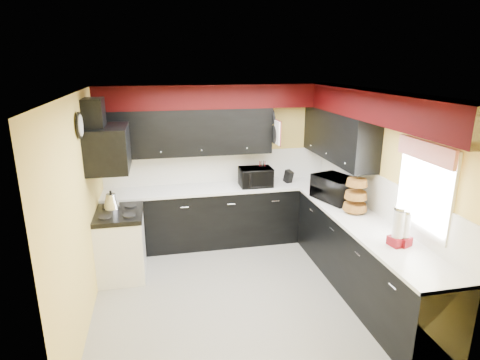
# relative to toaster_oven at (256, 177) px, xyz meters

# --- Properties ---
(ground) EXTENTS (3.60, 3.60, 0.00)m
(ground) POSITION_rel_toaster_oven_xyz_m (-0.54, -1.43, -1.09)
(ground) COLOR gray
(ground) RESTS_ON ground
(wall_back) EXTENTS (3.60, 0.06, 2.50)m
(wall_back) POSITION_rel_toaster_oven_xyz_m (-0.54, 0.37, 0.16)
(wall_back) COLOR #E0C666
(wall_back) RESTS_ON ground
(wall_right) EXTENTS (0.06, 3.60, 2.50)m
(wall_right) POSITION_rel_toaster_oven_xyz_m (1.26, -1.43, 0.16)
(wall_right) COLOR #E0C666
(wall_right) RESTS_ON ground
(wall_left) EXTENTS (0.06, 3.60, 2.50)m
(wall_left) POSITION_rel_toaster_oven_xyz_m (-2.34, -1.43, 0.16)
(wall_left) COLOR #E0C666
(wall_left) RESTS_ON ground
(ceiling) EXTENTS (3.60, 3.60, 0.06)m
(ceiling) POSITION_rel_toaster_oven_xyz_m (-0.54, -1.43, 1.41)
(ceiling) COLOR white
(ceiling) RESTS_ON wall_back
(cab_back) EXTENTS (3.60, 0.60, 0.90)m
(cab_back) POSITION_rel_toaster_oven_xyz_m (-0.54, 0.07, -0.64)
(cab_back) COLOR black
(cab_back) RESTS_ON ground
(cab_right) EXTENTS (0.60, 3.00, 0.90)m
(cab_right) POSITION_rel_toaster_oven_xyz_m (0.96, -1.73, -0.64)
(cab_right) COLOR black
(cab_right) RESTS_ON ground
(counter_back) EXTENTS (3.62, 0.64, 0.04)m
(counter_back) POSITION_rel_toaster_oven_xyz_m (-0.54, 0.07, -0.17)
(counter_back) COLOR white
(counter_back) RESTS_ON cab_back
(counter_right) EXTENTS (0.64, 3.02, 0.04)m
(counter_right) POSITION_rel_toaster_oven_xyz_m (0.96, -1.73, -0.17)
(counter_right) COLOR white
(counter_right) RESTS_ON cab_right
(splash_back) EXTENTS (3.60, 0.02, 0.50)m
(splash_back) POSITION_rel_toaster_oven_xyz_m (-0.54, 0.36, 0.10)
(splash_back) COLOR white
(splash_back) RESTS_ON counter_back
(splash_right) EXTENTS (0.02, 3.60, 0.50)m
(splash_right) POSITION_rel_toaster_oven_xyz_m (1.25, -1.43, 0.10)
(splash_right) COLOR white
(splash_right) RESTS_ON counter_right
(upper_back) EXTENTS (2.60, 0.35, 0.70)m
(upper_back) POSITION_rel_toaster_oven_xyz_m (-1.04, 0.19, 0.71)
(upper_back) COLOR black
(upper_back) RESTS_ON wall_back
(upper_right) EXTENTS (0.35, 1.80, 0.70)m
(upper_right) POSITION_rel_toaster_oven_xyz_m (1.08, -0.53, 0.71)
(upper_right) COLOR black
(upper_right) RESTS_ON wall_right
(soffit_back) EXTENTS (3.60, 0.36, 0.35)m
(soffit_back) POSITION_rel_toaster_oven_xyz_m (-0.54, 0.19, 1.24)
(soffit_back) COLOR black
(soffit_back) RESTS_ON wall_back
(soffit_right) EXTENTS (0.36, 3.24, 0.35)m
(soffit_right) POSITION_rel_toaster_oven_xyz_m (1.08, -1.61, 1.24)
(soffit_right) COLOR black
(soffit_right) RESTS_ON wall_right
(stove) EXTENTS (0.60, 0.75, 0.86)m
(stove) POSITION_rel_toaster_oven_xyz_m (-2.04, -0.68, -0.66)
(stove) COLOR white
(stove) RESTS_ON ground
(cooktop) EXTENTS (0.62, 0.77, 0.06)m
(cooktop) POSITION_rel_toaster_oven_xyz_m (-2.04, -0.68, -0.20)
(cooktop) COLOR black
(cooktop) RESTS_ON stove
(hood) EXTENTS (0.50, 0.78, 0.55)m
(hood) POSITION_rel_toaster_oven_xyz_m (-2.09, -0.68, 0.69)
(hood) COLOR black
(hood) RESTS_ON wall_left
(hood_duct) EXTENTS (0.24, 0.40, 0.40)m
(hood_duct) POSITION_rel_toaster_oven_xyz_m (-2.22, -0.68, 1.11)
(hood_duct) COLOR black
(hood_duct) RESTS_ON wall_left
(window) EXTENTS (0.03, 0.86, 0.96)m
(window) POSITION_rel_toaster_oven_xyz_m (1.24, -2.33, 0.46)
(window) COLOR white
(window) RESTS_ON wall_right
(valance) EXTENTS (0.04, 0.88, 0.20)m
(valance) POSITION_rel_toaster_oven_xyz_m (1.19, -2.33, 0.86)
(valance) COLOR red
(valance) RESTS_ON wall_right
(pan_top) EXTENTS (0.03, 0.22, 0.40)m
(pan_top) POSITION_rel_toaster_oven_xyz_m (0.28, 0.12, 0.91)
(pan_top) COLOR black
(pan_top) RESTS_ON upper_back
(pan_mid) EXTENTS (0.03, 0.28, 0.46)m
(pan_mid) POSITION_rel_toaster_oven_xyz_m (0.28, -0.01, 0.66)
(pan_mid) COLOR black
(pan_mid) RESTS_ON upper_back
(pan_low) EXTENTS (0.03, 0.24, 0.42)m
(pan_low) POSITION_rel_toaster_oven_xyz_m (0.28, 0.25, 0.63)
(pan_low) COLOR black
(pan_low) RESTS_ON upper_back
(cut_board) EXTENTS (0.03, 0.26, 0.35)m
(cut_board) POSITION_rel_toaster_oven_xyz_m (0.29, -0.13, 0.71)
(cut_board) COLOR white
(cut_board) RESTS_ON upper_back
(baskets) EXTENTS (0.27, 0.27, 0.50)m
(baskets) POSITION_rel_toaster_oven_xyz_m (0.98, -1.38, 0.09)
(baskets) COLOR brown
(baskets) RESTS_ON upper_right
(clock) EXTENTS (0.03, 0.30, 0.30)m
(clock) POSITION_rel_toaster_oven_xyz_m (-2.31, -1.18, 1.06)
(clock) COLOR black
(clock) RESTS_ON wall_left
(deco_plate) EXTENTS (0.03, 0.24, 0.24)m
(deco_plate) POSITION_rel_toaster_oven_xyz_m (1.23, -1.78, 1.16)
(deco_plate) COLOR white
(deco_plate) RESTS_ON wall_right
(toaster_oven) EXTENTS (0.50, 0.42, 0.29)m
(toaster_oven) POSITION_rel_toaster_oven_xyz_m (0.00, 0.00, 0.00)
(toaster_oven) COLOR black
(toaster_oven) RESTS_ON counter_back
(microwave) EXTENTS (0.60, 0.72, 0.34)m
(microwave) POSITION_rel_toaster_oven_xyz_m (0.94, -0.88, 0.03)
(microwave) COLOR black
(microwave) RESTS_ON counter_right
(utensil_crock) EXTENTS (0.16, 0.16, 0.15)m
(utensil_crock) POSITION_rel_toaster_oven_xyz_m (0.12, 0.08, -0.07)
(utensil_crock) COLOR white
(utensil_crock) RESTS_ON counter_back
(knife_block) EXTENTS (0.13, 0.15, 0.20)m
(knife_block) POSITION_rel_toaster_oven_xyz_m (0.56, 0.07, -0.05)
(knife_block) COLOR black
(knife_block) RESTS_ON counter_back
(kettle) EXTENTS (0.26, 0.26, 0.20)m
(kettle) POSITION_rel_toaster_oven_xyz_m (-2.14, -0.51, -0.07)
(kettle) COLOR silver
(kettle) RESTS_ON cooktop
(dispenser_a) EXTENTS (0.18, 0.18, 0.37)m
(dispenser_a) POSITION_rel_toaster_oven_xyz_m (1.03, -2.39, 0.04)
(dispenser_a) COLOR #620601
(dispenser_a) RESTS_ON counter_right
(dispenser_b) EXTENTS (0.18, 0.18, 0.42)m
(dispenser_b) POSITION_rel_toaster_oven_xyz_m (0.96, -2.38, 0.06)
(dispenser_b) COLOR maroon
(dispenser_b) RESTS_ON counter_right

